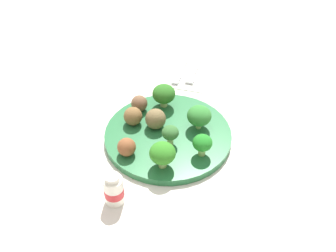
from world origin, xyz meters
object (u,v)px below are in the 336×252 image
object	(u,v)px
broccoli_floret_mid_right	(163,153)
plate	(168,135)
meatball_near_rim	(156,119)
yogurt_bottle	(114,190)
meatball_mid_left	(139,103)
meatball_front_left	(133,116)
broccoli_floret_mid_left	(202,143)
broccoli_floret_back_left	(199,116)
knife	(181,70)
broccoli_floret_back_right	(170,133)
fork	(194,72)
broccoli_floret_center	(164,94)
meatball_mid_right	(127,147)
napkin	(188,71)

from	to	relation	value
broccoli_floret_mid_right	plate	bearing A→B (deg)	-167.85
meatball_near_rim	yogurt_bottle	distance (m)	0.21
meatball_mid_left	meatball_front_left	size ratio (longest dim) A/B	0.92
plate	broccoli_floret_mid_left	bearing A→B (deg)	65.03
broccoli_floret_back_left	knife	bearing A→B (deg)	-153.70
broccoli_floret_back_right	meatball_near_rim	world-z (taller)	same
broccoli_floret_back_left	meatball_mid_left	xyz separation A→B (m)	(-0.02, -0.15, -0.01)
plate	fork	size ratio (longest dim) A/B	2.33
meatball_near_rim	plate	bearing A→B (deg)	71.80
broccoli_floret_center	broccoli_floret_back_right	bearing A→B (deg)	24.66
broccoli_floret_back_right	knife	world-z (taller)	broccoli_floret_back_right
fork	knife	distance (m)	0.04
meatball_near_rim	meatball_mid_right	distance (m)	0.10
broccoli_floret_back_right	meatball_near_rim	distance (m)	0.06
napkin	broccoli_floret_back_left	bearing A→B (deg)	21.75
plate	broccoli_floret_back_left	size ratio (longest dim) A/B	5.04
broccoli_floret_back_left	yogurt_bottle	bearing A→B (deg)	-22.85
broccoli_floret_mid_right	knife	xyz separation A→B (m)	(-0.36, -0.07, -0.04)
broccoli_floret_back_right	meatball_mid_right	size ratio (longest dim) A/B	1.19
napkin	meatball_mid_right	bearing A→B (deg)	-4.58
meatball_front_left	fork	xyz separation A→B (m)	(-0.25, 0.07, -0.03)
broccoli_floret_mid_right	meatball_mid_left	xyz separation A→B (m)	(-0.15, -0.11, -0.02)
meatball_near_rim	knife	distance (m)	0.25
broccoli_floret_mid_left	knife	world-z (taller)	broccoli_floret_mid_left
plate	meatball_near_rim	xyz separation A→B (m)	(-0.01, -0.03, 0.03)
broccoli_floret_mid_left	yogurt_bottle	distance (m)	0.20
meatball_mid_right	napkin	bearing A→B (deg)	175.42
broccoli_floret_mid_right	fork	distance (m)	0.36
fork	yogurt_bottle	distance (m)	0.46
broccoli_floret_center	broccoli_floret_mid_left	bearing A→B (deg)	44.53
meatball_front_left	meatball_mid_right	size ratio (longest dim) A/B	1.08
meatball_mid_left	meatball_mid_right	size ratio (longest dim) A/B	0.99
napkin	yogurt_bottle	world-z (taller)	yogurt_bottle
broccoli_floret_mid_right	meatball_near_rim	distance (m)	0.12
plate	napkin	xyz separation A→B (m)	(-0.27, -0.03, -0.01)
broccoli_floret_back_right	meatball_mid_right	distance (m)	0.10
broccoli_floret_back_right	knife	size ratio (longest dim) A/B	0.32
broccoli_floret_mid_left	napkin	size ratio (longest dim) A/B	0.29
broccoli_floret_center	meatball_mid_right	distance (m)	0.18
broccoli_floret_back_left	yogurt_bottle	size ratio (longest dim) A/B	0.79
fork	meatball_near_rim	bearing A→B (deg)	-4.27
meatball_front_left	meatball_mid_right	distance (m)	0.10
broccoli_floret_back_left	broccoli_floret_mid_right	size ratio (longest dim) A/B	0.97
broccoli_floret_back_right	meatball_near_rim	size ratio (longest dim) A/B	1.00
meatball_mid_left	meatball_near_rim	bearing A→B (deg)	51.55
meatball_front_left	meatball_mid_right	world-z (taller)	meatball_front_left
broccoli_floret_center	broccoli_floret_back_right	world-z (taller)	broccoli_floret_center
broccoli_floret_mid_right	broccoli_floret_mid_left	distance (m)	0.09
broccoli_floret_back_left	meatball_near_rim	xyz separation A→B (m)	(0.03, -0.09, -0.01)
broccoli_floret_center	meatball_mid_right	xyz separation A→B (m)	(0.18, -0.02, -0.01)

